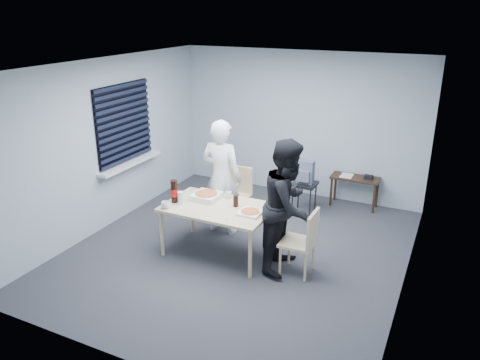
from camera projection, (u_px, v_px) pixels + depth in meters
The scene contains 19 objects.
room at pixel (126, 130), 7.46m from camera, with size 5.00×5.00×5.00m.
dining_table at pixel (218, 210), 6.44m from camera, with size 1.47×0.93×0.71m.
chair_far at pixel (238, 190), 7.52m from camera, with size 0.42×0.42×0.89m.
chair_right at pixel (304, 238), 5.97m from camera, with size 0.42×0.42×0.89m.
person_white at pixel (222, 177), 7.01m from camera, with size 0.65×0.42×1.77m, color silver.
person_black at pixel (288, 206), 6.01m from camera, with size 0.86×0.47×1.77m, color black.
side_table at pixel (355, 181), 8.04m from camera, with size 0.82×0.36×0.54m.
stool at pixel (304, 189), 7.81m from camera, with size 0.39×0.39×0.54m.
backpack at pixel (305, 172), 7.70m from camera, with size 0.28×0.20×0.39m.
pizza_box_a at pixel (206, 196), 6.66m from camera, with size 0.37×0.37×0.09m.
pizza_box_b at pixel (250, 212), 6.19m from camera, with size 0.29×0.29×0.04m.
mug_a at pixel (166, 205), 6.34m from camera, with size 0.12×0.12×0.10m, color white.
mug_b at pixel (229, 195), 6.69m from camera, with size 0.10×0.10×0.09m, color white.
cola_glass at pixel (236, 201), 6.39m from camera, with size 0.07×0.07×0.16m, color black.
soda_bottle at pixel (174, 192), 6.51m from camera, with size 0.10×0.10×0.32m.
plastic_cups at pixel (181, 198), 6.47m from camera, with size 0.08×0.08×0.18m, color silver.
rubber_band at pixel (227, 220), 6.02m from camera, with size 0.05×0.05×0.00m, color red.
papers at pixel (347, 176), 8.07m from camera, with size 0.20×0.28×0.00m, color white.
black_box at pixel (369, 177), 7.92m from camera, with size 0.15×0.10×0.06m, color black.
Camera 1 is at (2.59, -5.36, 3.30)m, focal length 35.00 mm.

